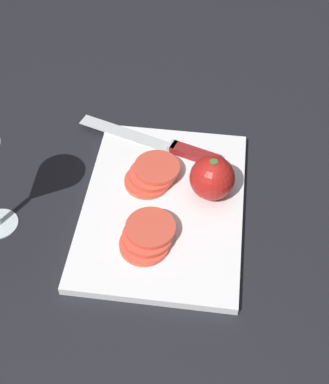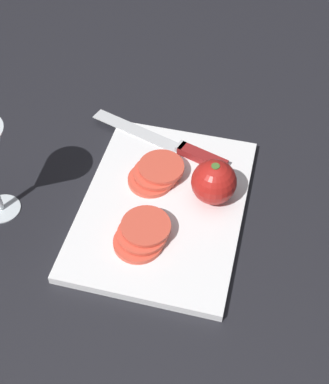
{
  "view_description": "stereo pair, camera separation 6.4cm",
  "coord_description": "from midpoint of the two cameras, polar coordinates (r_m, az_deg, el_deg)",
  "views": [
    {
      "loc": [
        0.59,
        0.07,
        0.69
      ],
      "look_at": [
        0.04,
        0.0,
        0.05
      ],
      "focal_mm": 50.0,
      "sensor_mm": 36.0,
      "label": 1
    },
    {
      "loc": [
        0.58,
        0.14,
        0.69
      ],
      "look_at": [
        0.04,
        0.0,
        0.05
      ],
      "focal_mm": 50.0,
      "sensor_mm": 36.0,
      "label": 2
    }
  ],
  "objects": [
    {
      "name": "ground_plane",
      "position": [
        0.91,
        2.54,
        0.06
      ],
      "size": [
        3.0,
        3.0,
        0.0
      ],
      "primitive_type": "plane",
      "color": "black"
    },
    {
      "name": "cutting_board",
      "position": [
        0.87,
        2.09,
        -1.7
      ],
      "size": [
        0.35,
        0.26,
        0.02
      ],
      "color": "white",
      "rests_on": "ground_plane"
    },
    {
      "name": "whole_tomato",
      "position": [
        0.86,
        7.43,
        0.98
      ],
      "size": [
        0.07,
        0.07,
        0.07
      ],
      "color": "red",
      "rests_on": "cutting_board"
    },
    {
      "name": "knife",
      "position": [
        0.95,
        4.12,
        4.41
      ],
      "size": [
        0.11,
        0.27,
        0.01
      ],
      "rotation": [
        0.0,
        0.0,
        4.4
      ],
      "color": "silver",
      "rests_on": "cutting_board"
    },
    {
      "name": "tomato_slice_stack_near",
      "position": [
        0.82,
        -0.16,
        -4.63
      ],
      "size": [
        0.1,
        0.08,
        0.02
      ],
      "color": "#DB4C38",
      "rests_on": "cutting_board"
    },
    {
      "name": "tomato_slice_stack_far",
      "position": [
        0.9,
        1.14,
        1.94
      ],
      "size": [
        0.09,
        0.09,
        0.02
      ],
      "color": "#DB4C38",
      "rests_on": "cutting_board"
    }
  ]
}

